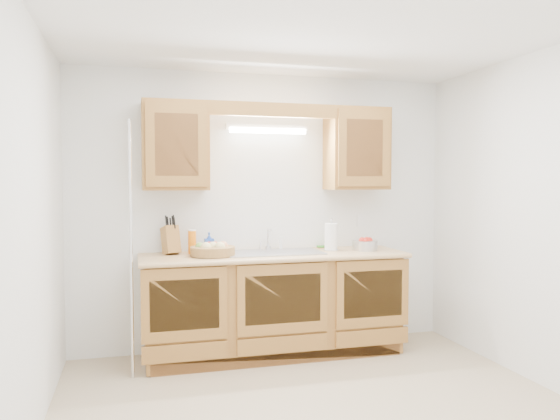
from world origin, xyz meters
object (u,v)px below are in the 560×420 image
object	(u,v)px
knife_block	(171,240)
paper_towel	(331,237)
fruit_basket	(213,250)
apple_bowl	(365,245)

from	to	relation	value
knife_block	paper_towel	distance (m)	1.42
fruit_basket	paper_towel	xyz separation A→B (m)	(1.08, 0.06, 0.07)
fruit_basket	knife_block	world-z (taller)	knife_block
fruit_basket	paper_towel	size ratio (longest dim) A/B	1.39
fruit_basket	knife_block	xyz separation A→B (m)	(-0.33, 0.20, 0.07)
paper_towel	apple_bowl	bearing A→B (deg)	-9.65
fruit_basket	knife_block	size ratio (longest dim) A/B	1.17
fruit_basket	apple_bowl	size ratio (longest dim) A/B	1.63
paper_towel	apple_bowl	xyz separation A→B (m)	(0.31, -0.05, -0.07)
apple_bowl	fruit_basket	bearing A→B (deg)	-179.70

